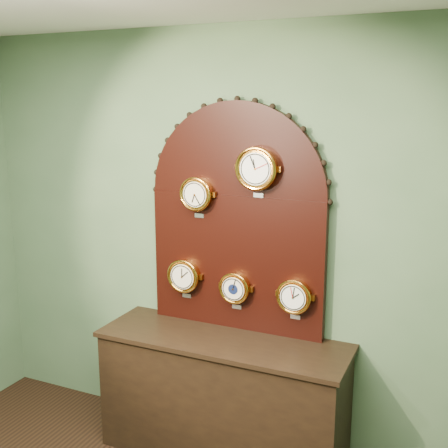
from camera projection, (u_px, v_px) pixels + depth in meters
The scene contains 8 objects.
wall_back at pixel (240, 243), 3.74m from camera, with size 4.00×4.00×0.00m, color #4A6746.
shop_counter at pixel (223, 399), 3.71m from camera, with size 1.60×0.50×0.80m, color black.
display_board at pixel (237, 211), 3.64m from camera, with size 1.26×0.06×1.53m.
roman_clock at pixel (197, 194), 3.66m from camera, with size 0.23×0.08×0.28m.
arabic_clock at pixel (257, 169), 3.45m from camera, with size 0.27×0.08×0.32m.
hygrometer at pixel (184, 276), 3.83m from camera, with size 0.24×0.08×0.29m.
barometer at pixel (235, 288), 3.68m from camera, with size 0.21×0.08×0.26m.
tide_clock at pixel (294, 296), 3.52m from camera, with size 0.23×0.08×0.28m.
Camera 1 is at (1.40, -0.84, 2.32)m, focal length 45.13 mm.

